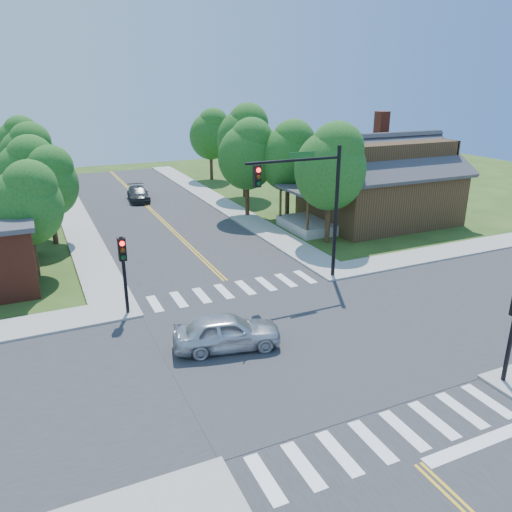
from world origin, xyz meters
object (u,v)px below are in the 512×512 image
signal_mast_ne (309,194)px  car_dgrey (138,194)px  signal_pole_nw (123,261)px  car_silver (227,332)px  house_ne (379,178)px

signal_mast_ne → car_dgrey: bearing=100.2°
signal_pole_nw → car_silver: (3.07, -4.76, -1.92)m
car_silver → car_dgrey: size_ratio=1.04×
car_silver → signal_pole_nw: bearing=45.1°
signal_pole_nw → car_silver: 5.98m
signal_pole_nw → car_dgrey: bearing=76.7°
car_silver → car_dgrey: car_silver is taller
house_ne → car_dgrey: 21.06m
signal_mast_ne → car_silver: bearing=-143.5°
house_ne → car_silver: 22.31m
car_dgrey → house_ne: bearing=-37.4°
signal_pole_nw → car_dgrey: signal_pole_nw is taller
signal_mast_ne → signal_pole_nw: signal_mast_ne is taller
signal_mast_ne → car_silver: (-6.44, -4.77, -4.11)m
house_ne → car_silver: house_ne is taller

